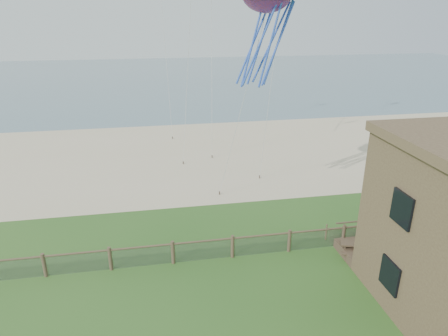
{
  "coord_description": "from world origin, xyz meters",
  "views": [
    {
      "loc": [
        -3.49,
        -10.95,
        11.71
      ],
      "look_at": [
        -0.08,
        8.0,
        4.12
      ],
      "focal_mm": 32.0,
      "sensor_mm": 36.0,
      "label": 1
    }
  ],
  "objects": [
    {
      "name": "chainlink_fence",
      "position": [
        0.0,
        6.0,
        0.55
      ],
      "size": [
        36.2,
        0.2,
        1.25
      ],
      "primitive_type": null,
      "color": "#4B3D2A",
      "rests_on": "ground"
    },
    {
      "name": "sand_beach",
      "position": [
        0.0,
        22.0,
        0.0
      ],
      "size": [
        72.0,
        20.0,
        0.02
      ],
      "primitive_type": "cube",
      "color": "#C8B790",
      "rests_on": "ground"
    },
    {
      "name": "picnic_table",
      "position": [
        6.37,
        5.0,
        0.39
      ],
      "size": [
        2.19,
        1.9,
        0.78
      ],
      "primitive_type": null,
      "rotation": [
        0.0,
        0.0,
        -0.31
      ],
      "color": "brown",
      "rests_on": "ground"
    },
    {
      "name": "ocean",
      "position": [
        0.0,
        66.0,
        0.0
      ],
      "size": [
        160.0,
        68.0,
        0.02
      ],
      "primitive_type": "cube",
      "color": "slate",
      "rests_on": "ground"
    },
    {
      "name": "octopus_kite",
      "position": [
        2.6,
        10.46,
        11.0
      ],
      "size": [
        3.45,
        2.7,
        6.42
      ],
      "primitive_type": null,
      "rotation": [
        0.0,
        0.0,
        0.17
      ],
      "color": "red"
    }
  ]
}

